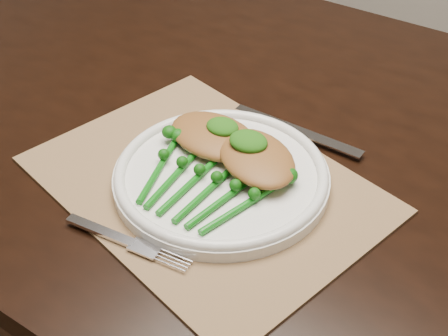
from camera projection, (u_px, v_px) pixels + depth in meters
The scene contains 10 objects.
dining_table at pixel (246, 283), 1.18m from camera, with size 1.62×0.93×0.75m.
placemat at pixel (205, 184), 0.83m from camera, with size 0.45×0.33×0.00m, color olive.
dinner_plate at pixel (221, 175), 0.82m from camera, with size 0.29×0.29×0.03m.
knife at pixel (285, 126), 0.92m from camera, with size 0.21×0.02×0.01m.
fork at pixel (135, 245), 0.74m from camera, with size 0.17×0.03×0.01m.
chicken_fillet_left at pixel (214, 136), 0.86m from camera, with size 0.14×0.09×0.03m, color brown.
chicken_fillet_right at pixel (257, 158), 0.81m from camera, with size 0.13×0.09×0.03m, color brown.
pesto_dollop_left at pixel (222, 127), 0.85m from camera, with size 0.05×0.04×0.02m, color #134509.
pesto_dollop_right at pixel (248, 141), 0.81m from camera, with size 0.05×0.04×0.02m, color #134509.
broccolini_bundle at pixel (199, 187), 0.79m from camera, with size 0.16×0.17×0.04m.
Camera 1 is at (0.52, -0.64, 1.30)m, focal length 50.00 mm.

